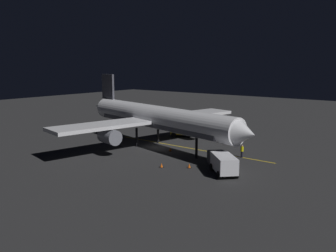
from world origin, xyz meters
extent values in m
cube|color=#282829|center=(0.00, 0.00, -0.10)|extent=(180.00, 180.00, 0.20)
cube|color=gold|center=(-2.51, 4.00, 0.00)|extent=(0.56, 27.10, 0.01)
cylinder|color=white|center=(0.00, 0.00, 4.61)|extent=(9.97, 30.57, 3.47)
cube|color=#4C4C56|center=(0.00, 0.00, 3.66)|extent=(8.81, 26.06, 0.62)
cone|color=white|center=(3.52, 15.92, 4.61)|extent=(3.91, 3.44, 3.40)
cone|color=white|center=(-3.63, -16.43, 4.61)|extent=(3.94, 4.73, 3.12)
cube|color=#4C4C56|center=(-3.08, -13.93, 8.53)|extent=(1.13, 3.59, 4.37)
cube|color=white|center=(-8.92, 0.41, 4.09)|extent=(14.84, 7.73, 0.50)
cylinder|color=slate|center=(-7.97, 1.43, 2.69)|extent=(2.74, 3.58, 2.10)
cube|color=white|center=(8.26, -3.39, 4.09)|extent=(14.84, 7.73, 0.50)
cylinder|color=slate|center=(7.83, -2.06, 2.69)|extent=(2.74, 3.58, 2.10)
cylinder|color=black|center=(1.81, 8.20, 1.44)|extent=(0.43, 0.43, 2.88)
cylinder|color=black|center=(-2.57, -2.02, 1.44)|extent=(0.43, 0.43, 2.88)
cylinder|color=black|center=(1.49, -2.92, 1.44)|extent=(0.43, 0.43, 2.88)
cube|color=silver|center=(5.78, 14.54, 1.34)|extent=(4.53, 4.57, 1.79)
cube|color=#38383D|center=(3.63, 12.35, 1.20)|extent=(2.68, 2.68, 1.50)
cylinder|color=black|center=(4.72, 13.46, 0.45)|extent=(2.28, 2.26, 0.90)
cylinder|color=black|center=(6.84, 15.63, 0.45)|extent=(2.28, 2.26, 0.90)
cube|color=gold|center=(-8.89, -2.07, 1.51)|extent=(3.90, 4.16, 2.12)
cube|color=#38383D|center=(-10.57, 0.07, 1.20)|extent=(2.68, 2.65, 1.50)
cylinder|color=black|center=(-9.68, -1.07, 0.45)|extent=(2.37, 2.14, 0.90)
cylinder|color=black|center=(-8.10, -3.07, 0.45)|extent=(2.37, 2.14, 0.90)
cylinder|color=black|center=(-2.38, 12.80, 0.42)|extent=(0.32, 0.32, 0.85)
cylinder|color=yellow|center=(-2.38, 12.80, 1.18)|extent=(0.40, 0.40, 0.65)
sphere|color=tan|center=(-2.38, 12.80, 1.62)|extent=(0.24, 0.24, 0.24)
cone|color=#EA590F|center=(6.03, 9.94, 0.28)|extent=(0.36, 0.36, 0.55)
cube|color=black|center=(6.03, 9.94, 0.01)|extent=(0.50, 0.50, 0.03)
cone|color=#EA590F|center=(7.93, 7.13, 0.28)|extent=(0.36, 0.36, 0.55)
cube|color=black|center=(7.93, 7.13, 0.01)|extent=(0.50, 0.50, 0.03)
cone|color=#EA590F|center=(-1.49, 10.50, 0.28)|extent=(0.36, 0.36, 0.55)
cube|color=black|center=(-1.49, 10.50, 0.01)|extent=(0.50, 0.50, 0.03)
cone|color=#EA590F|center=(0.72, 2.99, 0.28)|extent=(0.36, 0.36, 0.55)
cube|color=black|center=(0.72, 2.99, 0.01)|extent=(0.50, 0.50, 0.03)
camera|label=1|loc=(40.56, 33.39, 12.45)|focal=37.93mm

